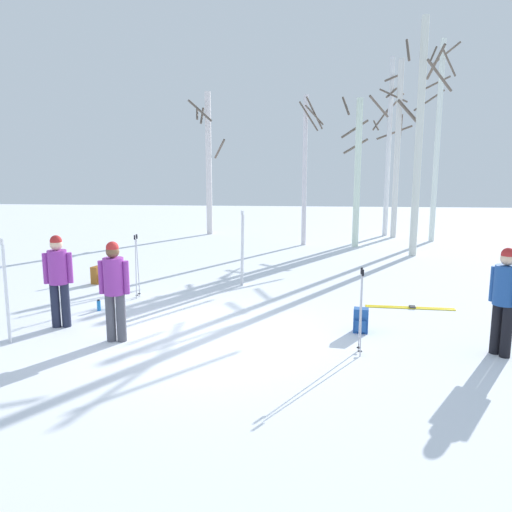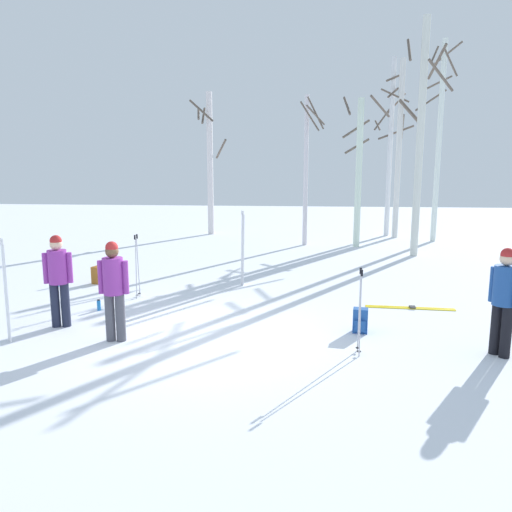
{
  "view_description": "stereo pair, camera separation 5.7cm",
  "coord_description": "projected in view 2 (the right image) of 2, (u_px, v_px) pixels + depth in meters",
  "views": [
    {
      "loc": [
        1.68,
        -8.06,
        2.91
      ],
      "look_at": [
        0.68,
        2.57,
        1.0
      ],
      "focal_mm": 34.7,
      "sensor_mm": 36.0,
      "label": 1
    },
    {
      "loc": [
        1.74,
        -8.06,
        2.91
      ],
      "look_at": [
        0.68,
        2.57,
        1.0
      ],
      "focal_mm": 34.7,
      "sensor_mm": 36.0,
      "label": 2
    }
  ],
  "objects": [
    {
      "name": "birch_tree_2",
      "position": [
        359.0,
        169.0,
        18.0
      ],
      "size": [
        1.68,
        1.69,
        5.47
      ],
      "color": "silver",
      "rests_on": "ground_plane"
    },
    {
      "name": "birch_tree_6",
      "position": [
        439.0,
        137.0,
        19.16
      ],
      "size": [
        1.62,
        1.43,
        7.69
      ],
      "color": "silver",
      "rests_on": "ground_plane"
    },
    {
      "name": "ski_poles_1",
      "position": [
        360.0,
        309.0,
        7.71
      ],
      "size": [
        0.07,
        0.25,
        1.38
      ],
      "color": "#B2B2BC",
      "rests_on": "ground_plane"
    },
    {
      "name": "person_1",
      "position": [
        58.0,
        275.0,
        9.03
      ],
      "size": [
        0.51,
        0.34,
        1.72
      ],
      "color": "#1E2338",
      "rests_on": "ground_plane"
    },
    {
      "name": "birch_tree_0",
      "position": [
        210.0,
        161.0,
        21.45
      ],
      "size": [
        1.58,
        1.58,
        6.1
      ],
      "color": "silver",
      "rests_on": "ground_plane"
    },
    {
      "name": "person_2",
      "position": [
        114.0,
        285.0,
        8.27
      ],
      "size": [
        0.52,
        0.34,
        1.72
      ],
      "color": "#4C4C56",
      "rests_on": "ground_plane"
    },
    {
      "name": "birch_tree_1",
      "position": [
        306.0,
        168.0,
        18.39
      ],
      "size": [
        0.93,
        0.76,
        5.53
      ],
      "color": "silver",
      "rests_on": "ground_plane"
    },
    {
      "name": "ground_plane",
      "position": [
        202.0,
        338.0,
        8.57
      ],
      "size": [
        60.0,
        60.0,
        0.0
      ],
      "primitive_type": "plane",
      "color": "white"
    },
    {
      "name": "birch_tree_4",
      "position": [
        421.0,
        136.0,
        15.89
      ],
      "size": [
        1.5,
        1.54,
        7.56
      ],
      "color": "silver",
      "rests_on": "ground_plane"
    },
    {
      "name": "backpack_0",
      "position": [
        98.0,
        275.0,
        12.59
      ],
      "size": [
        0.33,
        0.31,
        0.44
      ],
      "color": "#99591E",
      "rests_on": "ground_plane"
    },
    {
      "name": "ski_pair_lying_0",
      "position": [
        410.0,
        308.0,
        10.38
      ],
      "size": [
        1.83,
        0.27,
        0.05
      ],
      "color": "yellow",
      "rests_on": "ground_plane"
    },
    {
      "name": "ski_poles_0",
      "position": [
        137.0,
        264.0,
        11.13
      ],
      "size": [
        0.07,
        0.24,
        1.44
      ],
      "color": "#B2B2BC",
      "rests_on": "ground_plane"
    },
    {
      "name": "ski_pair_planted_0",
      "position": [
        6.0,
        292.0,
        8.21
      ],
      "size": [
        0.15,
        0.13,
        1.78
      ],
      "color": "white",
      "rests_on": "ground_plane"
    },
    {
      "name": "water_bottle_0",
      "position": [
        57.0,
        282.0,
        12.25
      ],
      "size": [
        0.07,
        0.07,
        0.27
      ],
      "color": "#1E72BF",
      "rests_on": "ground_plane"
    },
    {
      "name": "ski_pair_planted_1",
      "position": [
        243.0,
        249.0,
        12.22
      ],
      "size": [
        0.13,
        0.18,
        1.88
      ],
      "color": "white",
      "rests_on": "ground_plane"
    },
    {
      "name": "water_bottle_1",
      "position": [
        99.0,
        305.0,
        10.22
      ],
      "size": [
        0.08,
        0.08,
        0.23
      ],
      "color": "#1E72BF",
      "rests_on": "ground_plane"
    },
    {
      "name": "backpack_1",
      "position": [
        360.0,
        321.0,
        8.83
      ],
      "size": [
        0.28,
        0.31,
        0.44
      ],
      "color": "#1E4C99",
      "rests_on": "ground_plane"
    },
    {
      "name": "birch_tree_3",
      "position": [
        390.0,
        146.0,
        20.84
      ],
      "size": [
        1.29,
        1.31,
        7.39
      ],
      "color": "silver",
      "rests_on": "ground_plane"
    },
    {
      "name": "birch_tree_5",
      "position": [
        399.0,
        147.0,
        20.31
      ],
      "size": [
        1.49,
        1.5,
        7.22
      ],
      "color": "silver",
      "rests_on": "ground_plane"
    },
    {
      "name": "person_0",
      "position": [
        504.0,
        295.0,
        7.6
      ],
      "size": [
        0.34,
        0.45,
        1.72
      ],
      "color": "black",
      "rests_on": "ground_plane"
    }
  ]
}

